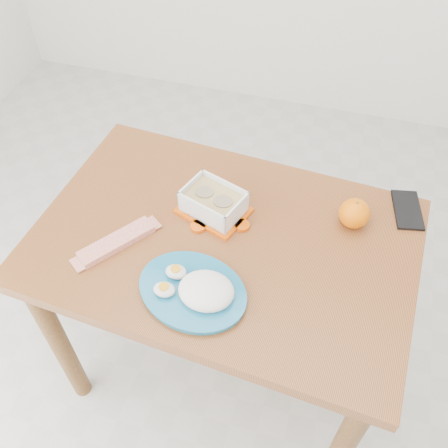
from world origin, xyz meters
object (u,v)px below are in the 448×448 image
(food_container, at_px, (214,203))
(smartphone, at_px, (407,210))
(orange_fruit, at_px, (354,213))
(dining_table, at_px, (224,265))
(rice_plate, at_px, (197,289))

(food_container, distance_m, smartphone, 0.55)
(food_container, distance_m, orange_fruit, 0.39)
(food_container, height_order, orange_fruit, orange_fruit)
(dining_table, height_order, food_container, food_container)
(rice_plate, xyz_separation_m, smartphone, (0.49, 0.43, -0.02))
(orange_fruit, bearing_deg, food_container, -170.41)
(dining_table, bearing_deg, rice_plate, -89.85)
(rice_plate, bearing_deg, dining_table, 100.46)
(orange_fruit, xyz_separation_m, smartphone, (0.15, 0.09, -0.04))
(food_container, xyz_separation_m, rice_plate, (0.04, -0.28, -0.01))
(dining_table, xyz_separation_m, orange_fruit, (0.32, 0.15, 0.16))
(food_container, height_order, smartphone, food_container)
(dining_table, distance_m, smartphone, 0.54)
(food_container, xyz_separation_m, smartphone, (0.53, 0.16, -0.03))
(dining_table, bearing_deg, food_container, 127.06)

